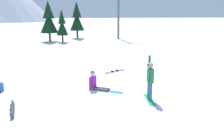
# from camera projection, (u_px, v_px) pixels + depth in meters

# --- Properties ---
(ground_plane) EXTENTS (800.00, 800.00, 0.00)m
(ground_plane) POSITION_uv_depth(u_px,v_px,m) (68.00, 106.00, 9.71)
(ground_plane) COLOR silver
(snowboarder_foreground) EXTENTS (0.72, 1.52, 2.02)m
(snowboarder_foreground) POSITION_uv_depth(u_px,v_px,m) (150.00, 80.00, 10.17)
(snowboarder_foreground) COLOR #19B259
(snowboarder_foreground) RESTS_ON ground_plane
(snowboarder_midground) EXTENTS (1.53, 1.46, 1.01)m
(snowboarder_midground) POSITION_uv_depth(u_px,v_px,m) (96.00, 83.00, 11.72)
(snowboarder_midground) COLOR #4C4C51
(snowboarder_midground) RESTS_ON ground_plane
(loose_snowboard_near_left) EXTENTS (0.18, 1.69, 0.25)m
(loose_snowboard_near_left) POSITION_uv_depth(u_px,v_px,m) (13.00, 108.00, 9.09)
(loose_snowboard_near_left) COLOR black
(loose_snowboard_near_left) RESTS_ON ground_plane
(loose_snowboard_near_right) EXTENTS (1.73, 0.83, 0.09)m
(loose_snowboard_near_right) POSITION_uv_depth(u_px,v_px,m) (115.00, 71.00, 15.59)
(loose_snowboard_near_right) COLOR pink
(loose_snowboard_near_right) RESTS_ON ground_plane
(backpack_blue) EXTENTS (0.33, 0.36, 0.47)m
(backpack_blue) POSITION_uv_depth(u_px,v_px,m) (0.00, 87.00, 11.47)
(backpack_blue) COLOR #2D4C9E
(backpack_blue) RESTS_ON ground_plane
(pine_tree_twin) EXTENTS (2.41, 2.41, 6.13)m
(pine_tree_twin) POSITION_uv_depth(u_px,v_px,m) (77.00, 18.00, 38.05)
(pine_tree_twin) COLOR #472D19
(pine_tree_twin) RESTS_ON ground_plane
(pine_tree_broad) EXTENTS (2.60, 2.60, 5.94)m
(pine_tree_broad) POSITION_uv_depth(u_px,v_px,m) (49.00, 19.00, 33.14)
(pine_tree_broad) COLOR #472D19
(pine_tree_broad) RESTS_ON ground_plane
(pine_tree_short) EXTENTS (1.68, 1.68, 4.68)m
(pine_tree_short) POSITION_uv_depth(u_px,v_px,m) (62.00, 24.00, 32.50)
(pine_tree_short) COLOR #472D19
(pine_tree_short) RESTS_ON ground_plane
(ski_lift_tower) EXTENTS (3.81, 0.36, 9.72)m
(ski_lift_tower) POSITION_uv_depth(u_px,v_px,m) (119.00, 4.00, 36.41)
(ski_lift_tower) COLOR #595B60
(ski_lift_tower) RESTS_ON ground_plane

